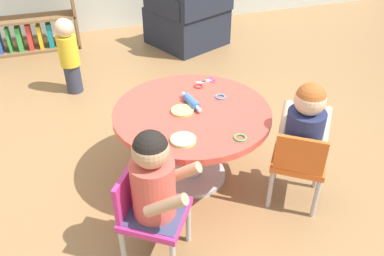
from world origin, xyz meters
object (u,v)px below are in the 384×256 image
Objects in this scene: craft_table at (192,126)px; child_chair_left at (149,212)px; armchair_dark at (190,18)px; craft_scissors at (208,81)px; child_chair_right at (298,162)px; seated_child_left at (154,179)px; rolling_pin at (192,102)px; bookshelf_low at (33,24)px; seated_child_right at (305,125)px; toddler_standing at (69,54)px.

craft_table is 0.66m from child_chair_left.
armchair_dark is (1.10, 2.67, 0.00)m from child_chair_left.
child_chair_left reaches higher than craft_scissors.
child_chair_right is 3.87× the size of craft_scissors.
seated_child_left is 0.95× the size of child_chair_right.
child_chair_left is at bearing -126.05° from rolling_pin.
child_chair_left and child_chair_right have the same top height.
bookshelf_low is 1.69m from armchair_dark.
rolling_pin reaches higher than child_chair_right.
rolling_pin is at bearing 74.36° from craft_table.
seated_child_left reaches higher than craft_table.
bookshelf_low is at bearing 116.66° from seated_child_right.
seated_child_left is (0.03, -0.02, 0.23)m from child_chair_left.
seated_child_left is 0.71m from rolling_pin.
bookshelf_low is at bearing 110.21° from craft_table.
armchair_dark reaches higher than craft_table.
seated_child_left reaches higher than toddler_standing.
child_chair_left reaches higher than craft_table.
seated_child_left reaches higher than child_chair_left.
bookshelf_low reaches higher than craft_table.
seated_child_left reaches higher than bookshelf_low.
toddler_standing is at bearing -151.97° from armchair_dark.
craft_table is 0.41m from craft_scissors.
seated_child_right is 0.67m from rolling_pin.
seated_child_right is (0.90, 0.16, 0.00)m from seated_child_left.
bookshelf_low is at bearing 110.92° from rolling_pin.
child_chair_right is 3.30m from bookshelf_low.
bookshelf_low reaches higher than rolling_pin.
child_chair_right is at bearing -38.94° from craft_table.
seated_child_left and seated_child_right have the same top height.
craft_scissors is at bearing -62.50° from bookshelf_low.
craft_scissors is (0.22, 0.32, 0.12)m from craft_table.
seated_child_right is (0.93, 0.14, 0.23)m from child_chair_left.
seated_child_right reaches higher than craft_scissors.
child_chair_left is 0.23m from seated_child_left.
child_chair_left is 0.97m from seated_child_right.
armchair_dark is at bearing 67.58° from child_chair_left.
child_chair_right is at bearing -43.32° from rolling_pin.
bookshelf_low reaches higher than toddler_standing.
seated_child_right reaches higher than child_chair_left.
craft_table is 6.82× the size of craft_scissors.
craft_scissors is (0.85, -1.12, 0.16)m from toddler_standing.
child_chair_right is at bearing -58.41° from toddler_standing.
armchair_dark is at bearing 68.35° from seated_child_left.
armchair_dark reaches higher than seated_child_right.
seated_child_right is at bearing 54.11° from child_chair_right.
child_chair_left is 1.05× the size of seated_child_left.
armchair_dark is at bearing 75.38° from craft_scissors.
child_chair_left is at bearing 145.28° from seated_child_left.
child_chair_right is at bearing 6.64° from child_chair_left.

